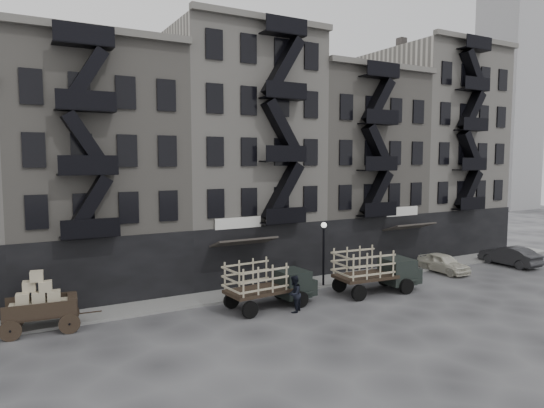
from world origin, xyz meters
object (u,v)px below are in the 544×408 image
stake_truck_east (376,267)px  car_far (509,256)px  wagon (38,298)px  car_east (443,263)px  pedestrian_mid (294,294)px  stake_truck_west (269,281)px

stake_truck_east → car_far: (14.43, 0.87, -0.85)m
wagon → car_east: wagon is taller
wagon → stake_truck_east: wagon is taller
car_east → pedestrian_mid: pedestrian_mid is taller
stake_truck_west → car_east: (15.31, 1.19, -0.83)m
car_far → pedestrian_mid: 21.00m
wagon → stake_truck_west: wagon is taller
car_east → stake_truck_east: bearing=-166.1°
stake_truck_east → car_east: (8.05, 1.77, -0.91)m
stake_truck_west → car_far: (21.70, 0.28, -0.76)m
stake_truck_east → car_far: size_ratio=1.24×
car_east → car_far: (6.39, -0.90, 0.06)m
wagon → stake_truck_west: 11.77m
stake_truck_west → pedestrian_mid: bearing=-65.6°
stake_truck_west → pedestrian_mid: size_ratio=2.70×
stake_truck_west → pedestrian_mid: 1.68m
stake_truck_east → car_far: bearing=8.0°
stake_truck_east → car_far: stake_truck_east is taller
stake_truck_east → car_east: 8.29m
wagon → pedestrian_mid: (12.37, -3.42, -0.67)m
pedestrian_mid → stake_truck_west: bearing=-99.9°
stake_truck_west → wagon: bearing=165.6°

